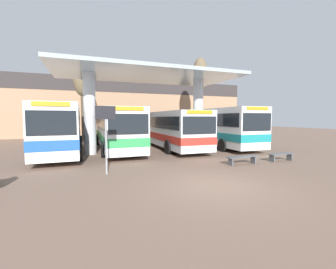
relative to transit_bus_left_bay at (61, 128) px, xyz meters
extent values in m
plane|color=#755B4C|center=(6.22, -10.32, -1.90)|extent=(100.00, 100.00, 0.00)
cube|color=#9E7A5B|center=(6.22, 14.93, 2.16)|extent=(40.00, 0.50, 8.13)
cube|color=#332D2D|center=(6.22, 14.93, 5.25)|extent=(40.00, 0.58, 1.95)
cylinder|color=silver|center=(1.93, -0.77, 0.97)|extent=(0.82, 0.82, 5.75)
cylinder|color=silver|center=(10.51, -0.77, 0.97)|extent=(0.82, 0.82, 5.75)
cube|color=#93A3A8|center=(6.22, -0.77, 3.97)|extent=(13.58, 6.77, 0.24)
cube|color=white|center=(0.00, 0.01, -0.02)|extent=(2.57, 10.38, 3.06)
cube|color=black|center=(0.00, 0.01, 0.56)|extent=(2.61, 9.96, 0.98)
cube|color=#1E519E|center=(0.00, 0.01, -0.71)|extent=(2.61, 10.42, 0.55)
cube|color=black|center=(0.06, -5.19, 0.44)|extent=(2.25, 0.09, 1.23)
cube|color=orange|center=(0.06, -5.19, 1.37)|extent=(1.71, 0.07, 0.22)
cylinder|color=black|center=(-1.18, -3.21, -1.37)|extent=(0.29, 1.08, 1.08)
cylinder|color=black|center=(1.26, -3.18, -1.37)|extent=(0.29, 1.08, 1.08)
cylinder|color=black|center=(-1.26, 2.84, -1.37)|extent=(0.29, 1.08, 1.08)
cylinder|color=black|center=(1.19, 2.87, -1.37)|extent=(0.29, 1.08, 1.08)
cube|color=silver|center=(3.97, 1.27, -0.11)|extent=(2.59, 11.99, 2.92)
cube|color=black|center=(3.97, 1.27, 0.45)|extent=(2.62, 11.51, 0.94)
cube|color=#2D934C|center=(3.97, 1.27, -0.76)|extent=(2.63, 12.03, 0.53)
cube|color=black|center=(3.94, -4.74, 0.33)|extent=(2.32, 0.07, 1.17)
cube|color=orange|center=(3.94, -4.74, 1.22)|extent=(1.77, 0.06, 0.22)
cylinder|color=black|center=(2.69, -2.43, -1.39)|extent=(0.29, 1.04, 1.04)
cylinder|color=black|center=(5.22, -2.44, -1.39)|extent=(0.29, 1.04, 1.04)
cylinder|color=black|center=(2.73, 4.57, -1.39)|extent=(0.29, 1.04, 1.04)
cylinder|color=black|center=(5.25, 4.56, -1.39)|extent=(0.29, 1.04, 1.04)
cube|color=silver|center=(8.45, 1.11, -0.19)|extent=(2.67, 12.20, 2.76)
cube|color=black|center=(8.45, 1.11, 0.33)|extent=(2.71, 11.71, 0.88)
cube|color=red|center=(8.45, 1.11, -0.81)|extent=(2.71, 12.24, 0.50)
cube|color=black|center=(8.38, -5.01, 0.22)|extent=(2.34, 0.09, 1.10)
cube|color=orange|center=(8.38, -5.01, 1.05)|extent=(1.78, 0.07, 0.22)
cylinder|color=black|center=(7.14, -2.65, -1.39)|extent=(0.29, 1.03, 1.03)
cylinder|color=black|center=(9.68, -2.68, -1.39)|extent=(0.29, 1.03, 1.03)
cylinder|color=black|center=(7.22, 4.47, -1.39)|extent=(0.29, 1.03, 1.03)
cylinder|color=black|center=(9.76, 4.44, -1.39)|extent=(0.29, 1.03, 1.03)
cube|color=white|center=(12.80, 0.57, -0.05)|extent=(2.76, 11.62, 3.06)
cube|color=black|center=(12.80, 0.57, 0.53)|extent=(2.79, 11.16, 0.98)
cube|color=teal|center=(12.80, 0.57, -0.74)|extent=(2.80, 11.66, 0.55)
cube|color=black|center=(12.69, -5.24, 0.40)|extent=(2.34, 0.10, 1.22)
cube|color=orange|center=(12.69, -5.24, 1.33)|extent=(1.78, 0.08, 0.22)
cylinder|color=black|center=(11.46, -2.99, -1.41)|extent=(0.30, 1.00, 0.99)
cylinder|color=black|center=(14.01, -3.04, -1.41)|extent=(0.30, 1.00, 0.99)
cylinder|color=black|center=(11.59, 3.78, -1.41)|extent=(0.30, 1.00, 0.99)
cylinder|color=black|center=(14.13, 3.73, -1.41)|extent=(0.30, 1.00, 0.99)
cube|color=#4C5156|center=(12.56, -7.45, -1.46)|extent=(1.71, 0.44, 0.04)
cube|color=#4C5156|center=(11.88, -7.45, -1.69)|extent=(0.07, 0.37, 0.42)
cube|color=#4C5156|center=(13.25, -7.45, -1.69)|extent=(0.07, 0.37, 0.42)
cube|color=#4C5156|center=(9.73, -7.45, -1.46)|extent=(1.90, 0.44, 0.04)
cube|color=#4C5156|center=(8.97, -7.45, -1.69)|extent=(0.07, 0.37, 0.42)
cube|color=#4C5156|center=(10.49, -7.45, -1.69)|extent=(0.07, 0.37, 0.42)
cylinder|color=gray|center=(2.47, -7.03, -0.64)|extent=(0.09, 0.09, 2.53)
cube|color=black|center=(2.47, -7.03, 0.92)|extent=(0.90, 0.06, 0.60)
cylinder|color=#473A2B|center=(15.52, 8.21, 1.53)|extent=(0.36, 0.36, 6.87)
ellipsoid|color=brown|center=(15.52, 8.21, 6.15)|extent=(1.96, 1.96, 4.31)
cylinder|color=#473A2B|center=(1.44, 8.83, 1.05)|extent=(0.36, 0.36, 5.91)
ellipsoid|color=brown|center=(1.44, 8.83, 5.17)|extent=(1.93, 1.93, 4.25)
cube|color=black|center=(13.89, 11.15, -1.10)|extent=(4.18, 1.80, 1.19)
cube|color=#1E2328|center=(13.89, 11.15, -0.14)|extent=(2.30, 1.64, 0.73)
cylinder|color=black|center=(15.17, 12.04, -1.60)|extent=(0.61, 0.22, 0.61)
cylinder|color=black|center=(15.19, 10.27, -1.60)|extent=(0.61, 0.22, 0.61)
cylinder|color=black|center=(12.59, 12.02, -1.60)|extent=(0.61, 0.22, 0.61)
cylinder|color=black|center=(12.60, 10.25, -1.60)|extent=(0.61, 0.22, 0.61)
camera|label=1|loc=(1.57, -17.55, 0.68)|focal=24.00mm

